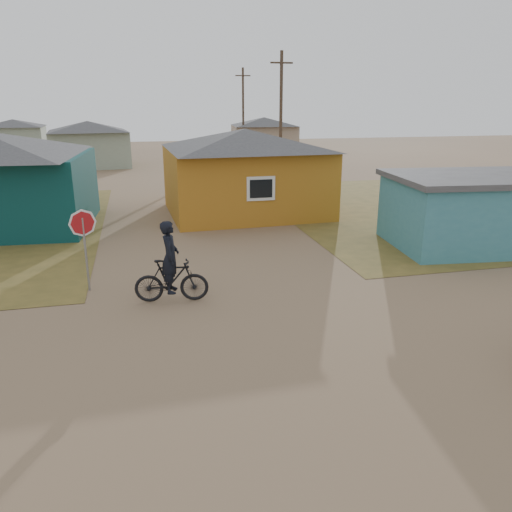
# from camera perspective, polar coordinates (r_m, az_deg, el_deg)

# --- Properties ---
(ground) EXTENTS (120.00, 120.00, 0.00)m
(ground) POSITION_cam_1_polar(r_m,az_deg,el_deg) (10.49, 1.71, -11.74)
(ground) COLOR #84674C
(grass_ne) EXTENTS (20.00, 18.00, 0.00)m
(grass_ne) POSITION_cam_1_polar(r_m,az_deg,el_deg) (27.80, 23.23, 5.34)
(grass_ne) COLOR brown
(grass_ne) RESTS_ON ground
(house_yellow) EXTENTS (7.72, 6.76, 3.90)m
(house_yellow) POSITION_cam_1_polar(r_m,az_deg,el_deg) (23.58, -1.23, 9.75)
(house_yellow) COLOR #AC6B1A
(house_yellow) RESTS_ON ground
(shed_turquoise) EXTENTS (6.71, 4.93, 2.60)m
(shed_turquoise) POSITION_cam_1_polar(r_m,az_deg,el_deg) (19.80, 24.06, 4.77)
(shed_turquoise) COLOR teal
(shed_turquoise) RESTS_ON ground
(house_pale_west) EXTENTS (7.04, 6.15, 3.60)m
(house_pale_west) POSITION_cam_1_polar(r_m,az_deg,el_deg) (43.12, -18.52, 12.11)
(house_pale_west) COLOR gray
(house_pale_west) RESTS_ON ground
(house_beige_east) EXTENTS (6.95, 6.05, 3.60)m
(house_beige_east) POSITION_cam_1_polar(r_m,az_deg,el_deg) (50.51, 0.91, 13.60)
(house_beige_east) COLOR gray
(house_beige_east) RESTS_ON ground
(house_pale_north) EXTENTS (6.28, 5.81, 3.40)m
(house_pale_north) POSITION_cam_1_polar(r_m,az_deg,el_deg) (56.16, -25.87, 12.20)
(house_pale_north) COLOR gray
(house_pale_north) RESTS_ON ground
(utility_pole_near) EXTENTS (1.40, 0.20, 8.00)m
(utility_pole_near) POSITION_cam_1_polar(r_m,az_deg,el_deg) (32.13, 2.86, 15.56)
(utility_pole_near) COLOR #443529
(utility_pole_near) RESTS_ON ground
(utility_pole_far) EXTENTS (1.40, 0.20, 8.00)m
(utility_pole_far) POSITION_cam_1_polar(r_m,az_deg,el_deg) (47.90, -1.48, 16.13)
(utility_pole_far) COLOR #443529
(utility_pole_far) RESTS_ON ground
(stop_sign) EXTENTS (0.76, 0.06, 2.33)m
(stop_sign) POSITION_cam_1_polar(r_m,az_deg,el_deg) (14.32, -19.12, 2.71)
(stop_sign) COLOR gray
(stop_sign) RESTS_ON ground
(cyclist) EXTENTS (1.99, 0.80, 2.19)m
(cyclist) POSITION_cam_1_polar(r_m,az_deg,el_deg) (13.23, -9.69, -1.90)
(cyclist) COLOR black
(cyclist) RESTS_ON ground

